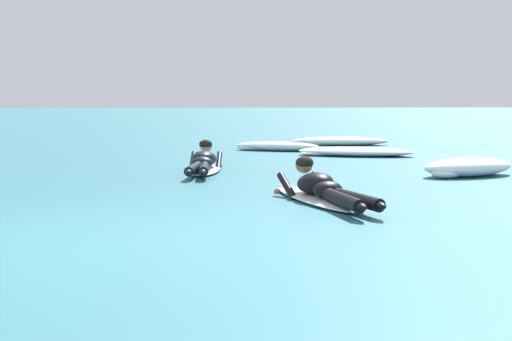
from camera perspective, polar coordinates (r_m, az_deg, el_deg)
ground_plane at (r=16.06m, az=-7.07°, el=1.56°), size 120.00×120.00×0.00m
surfer_near at (r=8.25m, az=5.18°, el=-1.60°), size 1.04×2.66×0.53m
surfer_far at (r=11.51m, az=-4.23°, el=0.57°), size 0.68×2.52×0.54m
whitewater_mid_left at (r=14.72m, az=7.97°, el=1.49°), size 2.50×1.47×0.19m
whitewater_mid_right at (r=11.38m, az=16.54°, el=0.25°), size 1.74×1.26×0.29m
whitewater_back at (r=15.97m, az=1.72°, el=1.93°), size 1.99×1.20×0.21m
whitewater_far_band at (r=17.87m, az=6.76°, el=2.32°), size 2.44×0.77×0.22m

